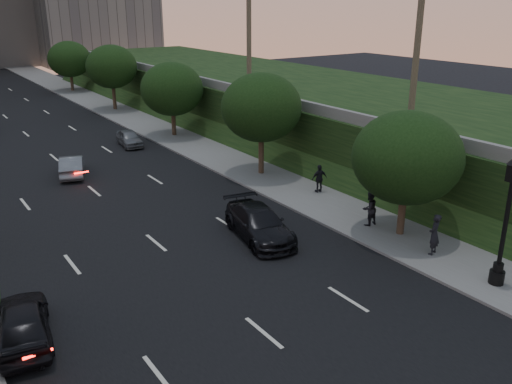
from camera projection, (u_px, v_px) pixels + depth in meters
road_surface at (62, 164)px, 38.40m from camera, size 16.00×140.00×0.02m
sidewalk_right at (190, 143)px, 43.81m from camera, size 4.50×140.00×0.15m
embankment at (318, 108)px, 47.84m from camera, size 18.00×90.00×4.00m
parapet_wall at (237, 90)px, 42.55m from camera, size 0.35×90.00×0.70m
tree_right_a at (407, 158)px, 25.38m from camera, size 5.20×5.20×6.24m
tree_right_b at (261, 107)px, 34.56m from camera, size 5.20×5.20×6.74m
tree_right_c at (172, 89)px, 44.85m from camera, size 5.20×5.20×6.24m
tree_right_d at (112, 67)px, 55.59m from camera, size 5.20×5.20×6.74m
tree_right_e at (69, 59)px, 67.44m from camera, size 5.20×5.20×6.24m
street_lamp at (505, 227)px, 21.15m from camera, size 0.64×0.64×5.62m
sedan_near_left at (22, 322)px, 18.25m from camera, size 2.51×4.63×1.49m
sedan_mid_left at (72, 166)px, 35.71m from camera, size 2.61×4.37×1.36m
sedan_near_right at (259, 224)px, 26.26m from camera, size 3.09×5.55×1.52m
sedan_far_right at (129, 138)px, 43.00m from camera, size 1.93×3.88×1.27m
pedestrian_a at (434, 234)px, 24.22m from camera, size 0.81×0.66×1.91m
pedestrian_b at (369, 208)px, 27.39m from camera, size 0.88×0.69×1.78m
pedestrian_c at (319, 179)px, 32.14m from camera, size 1.05×0.59×1.68m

